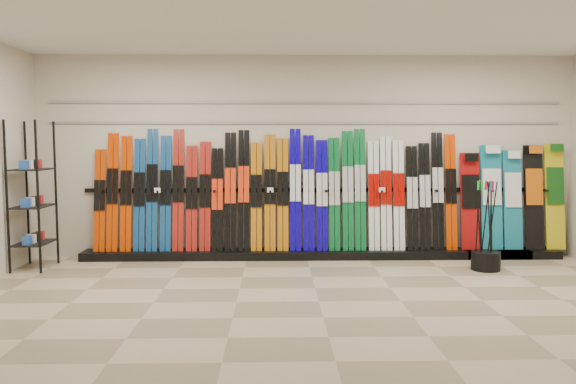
{
  "coord_description": "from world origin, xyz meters",
  "views": [
    {
      "loc": [
        -0.47,
        -5.92,
        1.71
      ],
      "look_at": [
        -0.31,
        1.0,
        1.1
      ],
      "focal_mm": 35.0,
      "sensor_mm": 36.0,
      "label": 1
    }
  ],
  "objects": [
    {
      "name": "floor",
      "position": [
        0.0,
        0.0,
        0.0
      ],
      "size": [
        8.0,
        8.0,
        0.0
      ],
      "primitive_type": "plane",
      "color": "gray",
      "rests_on": "ground"
    },
    {
      "name": "back_wall",
      "position": [
        0.0,
        2.5,
        1.5
      ],
      "size": [
        8.0,
        0.0,
        8.0
      ],
      "primitive_type": "plane",
      "rotation": [
        1.57,
        0.0,
        0.0
      ],
      "color": "beige",
      "rests_on": "floor"
    },
    {
      "name": "ceiling",
      "position": [
        0.0,
        0.0,
        3.0
      ],
      "size": [
        8.0,
        8.0,
        0.0
      ],
      "primitive_type": "plane",
      "rotation": [
        3.14,
        0.0,
        0.0
      ],
      "color": "silver",
      "rests_on": "back_wall"
    },
    {
      "name": "ski_rack_base",
      "position": [
        0.22,
        2.28,
        0.06
      ],
      "size": [
        8.0,
        0.4,
        0.12
      ],
      "primitive_type": "cube",
      "color": "black",
      "rests_on": "floor"
    },
    {
      "name": "skis",
      "position": [
        -0.45,
        2.36,
        0.96
      ],
      "size": [
        5.38,
        0.3,
        1.82
      ],
      "color": "#D33500",
      "rests_on": "ski_rack_base"
    },
    {
      "name": "snowboards",
      "position": [
        3.09,
        2.36,
        0.88
      ],
      "size": [
        1.57,
        0.24,
        1.58
      ],
      "color": "#990C0C",
      "rests_on": "ski_rack_base"
    },
    {
      "name": "accessory_rack",
      "position": [
        -3.75,
        1.7,
        1.0
      ],
      "size": [
        0.4,
        0.6,
        2.0
      ],
      "primitive_type": "cube",
      "color": "black",
      "rests_on": "floor"
    },
    {
      "name": "pole_bin",
      "position": [
        2.36,
        1.45,
        0.12
      ],
      "size": [
        0.38,
        0.38,
        0.25
      ],
      "primitive_type": "cylinder",
      "color": "black",
      "rests_on": "floor"
    },
    {
      "name": "ski_poles",
      "position": [
        2.36,
        1.47,
        0.61
      ],
      "size": [
        0.25,
        0.3,
        1.18
      ],
      "color": "black",
      "rests_on": "pole_bin"
    },
    {
      "name": "slatwall_rail_0",
      "position": [
        0.0,
        2.48,
        2.0
      ],
      "size": [
        7.6,
        0.02,
        0.03
      ],
      "primitive_type": "cube",
      "color": "gray",
      "rests_on": "back_wall"
    },
    {
      "name": "slatwall_rail_1",
      "position": [
        0.0,
        2.48,
        2.3
      ],
      "size": [
        7.6,
        0.02,
        0.03
      ],
      "primitive_type": "cube",
      "color": "gray",
      "rests_on": "back_wall"
    }
  ]
}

